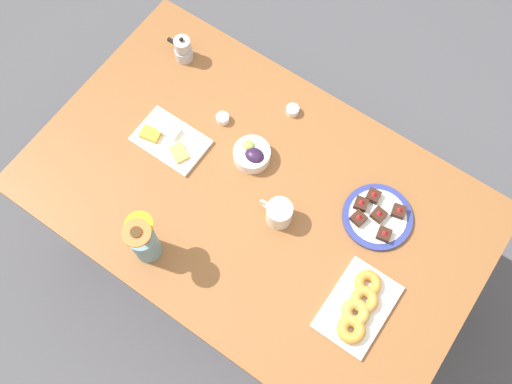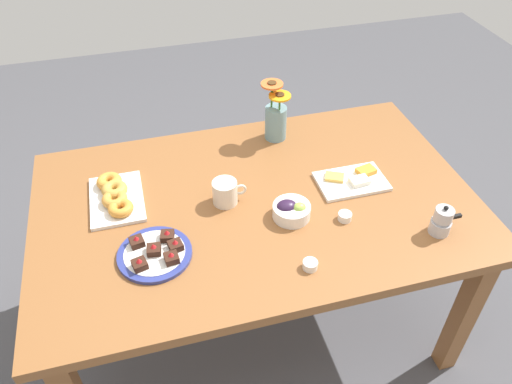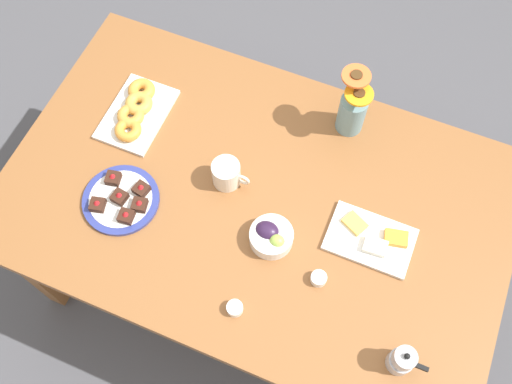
% 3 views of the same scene
% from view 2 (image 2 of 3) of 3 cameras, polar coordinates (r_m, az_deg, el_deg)
% --- Properties ---
extents(ground_plane, '(6.00, 6.00, 0.00)m').
position_cam_2_polar(ground_plane, '(2.39, 0.00, -14.25)').
color(ground_plane, '#4C4C51').
extents(dining_table, '(1.60, 1.00, 0.74)m').
position_cam_2_polar(dining_table, '(1.88, 0.00, -2.87)').
color(dining_table, brown).
rests_on(dining_table, ground_plane).
extents(coffee_mug, '(0.13, 0.09, 0.09)m').
position_cam_2_polar(coffee_mug, '(1.79, -3.53, -0.01)').
color(coffee_mug, silver).
rests_on(coffee_mug, dining_table).
extents(grape_bowl, '(0.13, 0.13, 0.07)m').
position_cam_2_polar(grape_bowl, '(1.75, 4.03, -2.09)').
color(grape_bowl, white).
rests_on(grape_bowl, dining_table).
extents(cheese_platter, '(0.26, 0.17, 0.03)m').
position_cam_2_polar(cheese_platter, '(1.93, 10.99, 1.28)').
color(cheese_platter, white).
rests_on(cheese_platter, dining_table).
extents(croissant_platter, '(0.19, 0.28, 0.05)m').
position_cam_2_polar(croissant_platter, '(1.88, -15.78, -0.42)').
color(croissant_platter, white).
rests_on(croissant_platter, dining_table).
extents(jam_cup_honey, '(0.05, 0.05, 0.03)m').
position_cam_2_polar(jam_cup_honey, '(1.60, 6.21, -8.25)').
color(jam_cup_honey, white).
rests_on(jam_cup_honey, dining_table).
extents(jam_cup_berry, '(0.05, 0.05, 0.03)m').
position_cam_2_polar(jam_cup_berry, '(1.77, 10.13, -2.74)').
color(jam_cup_berry, white).
rests_on(jam_cup_berry, dining_table).
extents(dessert_plate, '(0.24, 0.24, 0.05)m').
position_cam_2_polar(dessert_plate, '(1.66, -11.44, -6.85)').
color(dessert_plate, navy).
rests_on(dessert_plate, dining_table).
extents(flower_vase, '(0.11, 0.12, 0.26)m').
position_cam_2_polar(flower_vase, '(2.09, 2.26, 8.31)').
color(flower_vase, '#6B939E').
rests_on(flower_vase, dining_table).
extents(moka_pot, '(0.11, 0.07, 0.12)m').
position_cam_2_polar(moka_pot, '(1.79, 20.46, -3.17)').
color(moka_pot, '#B7B7BC').
rests_on(moka_pot, dining_table).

